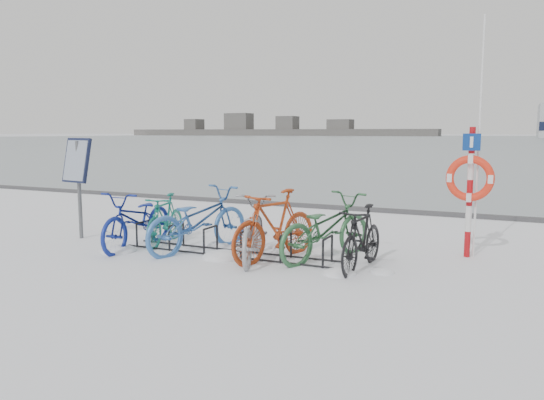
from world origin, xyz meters
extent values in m
plane|color=white|center=(0.00, 0.00, 0.00)|extent=(900.00, 900.00, 0.00)
cube|color=#929DA5|center=(0.00, 155.00, 0.01)|extent=(400.00, 298.00, 0.02)
cube|color=#3F3F42|center=(0.00, 5.90, 0.05)|extent=(400.00, 0.25, 0.10)
cylinder|color=black|center=(-1.80, -0.22, 0.22)|extent=(0.04, 0.04, 0.44)
cylinder|color=black|center=(-1.80, 0.22, 0.22)|extent=(0.04, 0.04, 0.44)
cylinder|color=black|center=(-1.80, 0.00, 0.44)|extent=(0.04, 0.44, 0.04)
cylinder|color=black|center=(-1.08, -0.22, 0.22)|extent=(0.04, 0.04, 0.44)
cylinder|color=black|center=(-1.08, 0.22, 0.22)|extent=(0.04, 0.04, 0.44)
cylinder|color=black|center=(-1.08, 0.00, 0.44)|extent=(0.04, 0.44, 0.04)
cylinder|color=black|center=(-0.36, -0.22, 0.22)|extent=(0.04, 0.04, 0.44)
cylinder|color=black|center=(-0.36, 0.22, 0.22)|extent=(0.04, 0.04, 0.44)
cylinder|color=black|center=(-0.36, 0.00, 0.44)|extent=(0.04, 0.44, 0.04)
cylinder|color=black|center=(0.36, -0.22, 0.22)|extent=(0.04, 0.04, 0.44)
cylinder|color=black|center=(0.36, 0.22, 0.22)|extent=(0.04, 0.04, 0.44)
cylinder|color=black|center=(0.36, 0.00, 0.44)|extent=(0.04, 0.44, 0.04)
cylinder|color=black|center=(1.08, -0.22, 0.22)|extent=(0.04, 0.04, 0.44)
cylinder|color=black|center=(1.08, 0.22, 0.22)|extent=(0.04, 0.04, 0.44)
cylinder|color=black|center=(1.08, 0.00, 0.44)|extent=(0.04, 0.44, 0.04)
cylinder|color=black|center=(1.80, -0.22, 0.22)|extent=(0.04, 0.04, 0.44)
cylinder|color=black|center=(1.80, 0.22, 0.22)|extent=(0.04, 0.04, 0.44)
cylinder|color=black|center=(1.80, 0.00, 0.44)|extent=(0.04, 0.44, 0.04)
cylinder|color=black|center=(0.00, -0.22, 0.02)|extent=(4.00, 0.03, 0.03)
cylinder|color=black|center=(0.00, 0.22, 0.02)|extent=(4.00, 0.03, 0.03)
cylinder|color=#595B5E|center=(-3.35, -0.01, 0.96)|extent=(0.07, 0.07, 1.92)
cube|color=black|center=(-3.35, -0.04, 1.55)|extent=(0.69, 0.34, 0.87)
cube|color=#8C99AD|center=(-3.35, -0.08, 1.55)|extent=(0.62, 0.26, 0.78)
cylinder|color=#A90D13|center=(3.76, 1.52, 0.22)|extent=(0.10, 0.10, 0.44)
cylinder|color=silver|center=(3.76, 1.52, 0.66)|extent=(0.10, 0.10, 0.44)
cylinder|color=#A90D13|center=(3.76, 1.52, 1.09)|extent=(0.10, 0.10, 0.44)
cylinder|color=silver|center=(3.76, 1.52, 1.53)|extent=(0.10, 0.10, 0.44)
cylinder|color=#A90D13|center=(3.76, 1.52, 1.97)|extent=(0.10, 0.10, 0.44)
torus|color=red|center=(3.76, 1.43, 1.34)|extent=(0.76, 0.13, 0.76)
cube|color=navy|center=(3.76, 1.44, 1.94)|extent=(0.28, 0.03, 0.28)
cylinder|color=silver|center=(3.86, 1.57, 1.99)|extent=(0.04, 0.04, 3.97)
cube|color=#464646|center=(-120.00, 260.00, 1.75)|extent=(180.00, 12.00, 3.50)
cube|color=#464646|center=(-150.00, 260.00, 5.50)|extent=(24.00, 10.00, 8.00)
cube|color=#464646|center=(-90.00, 260.00, 5.00)|extent=(20.00, 10.00, 6.00)
imported|color=navy|center=(-1.79, -0.17, 0.55)|extent=(0.88, 2.13, 1.09)
imported|color=#177161|center=(-1.54, 0.30, 0.49)|extent=(0.78, 1.68, 0.97)
imported|color=#366BB6|center=(-0.63, 0.04, 0.58)|extent=(1.43, 2.36, 1.17)
imported|color=gray|center=(0.52, -0.13, 0.53)|extent=(1.34, 2.14, 1.06)
imported|color=#A63915|center=(0.87, 0.04, 0.60)|extent=(1.15, 2.06, 1.19)
imported|color=#2F643B|center=(1.64, 0.38, 0.56)|extent=(1.51, 2.27, 1.13)
imported|color=black|center=(2.35, 0.02, 0.51)|extent=(0.61, 1.72, 1.02)
ellipsoid|color=white|center=(-1.88, -0.63, 0.00)|extent=(0.63, 0.63, 0.22)
ellipsoid|color=white|center=(1.50, 0.80, 0.00)|extent=(0.46, 0.46, 0.16)
ellipsoid|color=white|center=(2.14, -0.45, 0.00)|extent=(0.50, 0.50, 0.17)
ellipsoid|color=white|center=(0.03, -0.27, 0.00)|extent=(0.69, 0.69, 0.24)
ellipsoid|color=white|center=(-2.73, 0.25, 0.00)|extent=(0.40, 0.40, 0.14)
ellipsoid|color=white|center=(2.70, -0.09, 0.00)|extent=(0.37, 0.37, 0.13)
ellipsoid|color=white|center=(-0.53, 0.54, 0.00)|extent=(0.41, 0.41, 0.14)
ellipsoid|color=white|center=(0.50, 0.85, 0.00)|extent=(0.33, 0.33, 0.12)
camera|label=1|loc=(4.45, -7.83, 2.10)|focal=35.00mm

